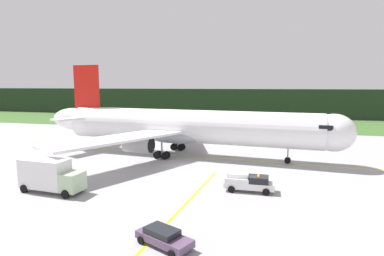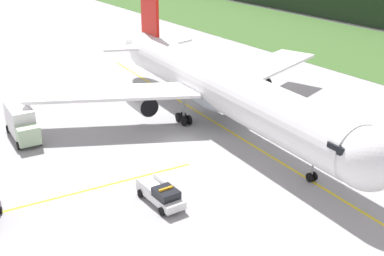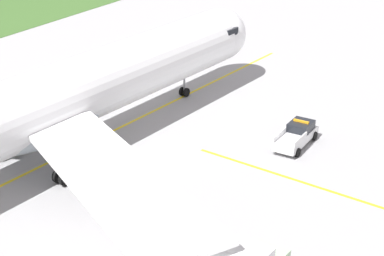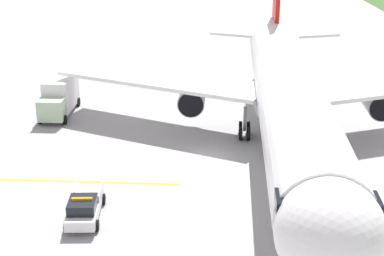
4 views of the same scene
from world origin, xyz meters
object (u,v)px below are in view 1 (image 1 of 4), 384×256
object	(u,v)px
ops_pickup_truck	(251,183)
catering_truck	(50,175)
airliner	(184,127)
staff_car	(164,237)

from	to	relation	value
ops_pickup_truck	catering_truck	bearing A→B (deg)	-165.43
catering_truck	airliner	bearing A→B (deg)	65.61
airliner	staff_car	bearing A→B (deg)	-77.43
staff_car	catering_truck	bearing A→B (deg)	153.24
airliner	catering_truck	xyz separation A→B (m)	(-9.54, -21.05, -2.92)
airliner	catering_truck	distance (m)	23.30
ops_pickup_truck	staff_car	xyz separation A→B (m)	(-5.48, -13.68, -0.20)
ops_pickup_truck	catering_truck	size ratio (longest dim) A/B	0.74
staff_car	ops_pickup_truck	bearing A→B (deg)	68.16
ops_pickup_truck	catering_truck	xyz separation A→B (m)	(-21.52, -5.60, 1.01)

